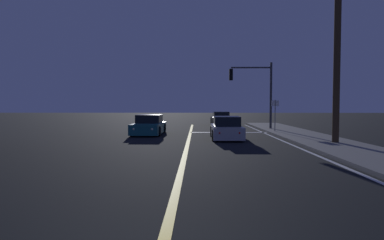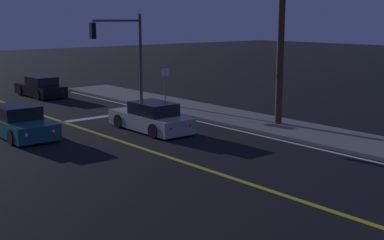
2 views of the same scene
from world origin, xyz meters
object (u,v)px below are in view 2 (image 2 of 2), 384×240
car_lead_oncoming_silver (151,118)px  utility_pole_right (281,26)px  car_far_approaching_teal (19,123)px  traffic_signal_near_right (123,45)px  car_side_waiting_black (41,88)px  street_sign_corner (165,82)px

car_lead_oncoming_silver → utility_pole_right: bearing=-31.2°
car_far_approaching_teal → traffic_signal_near_right: 9.27m
car_side_waiting_black → car_far_approaching_teal: 11.77m
car_lead_oncoming_silver → car_far_approaching_teal: size_ratio=1.02×
car_lead_oncoming_silver → street_sign_corner: street_sign_corner is taller
car_side_waiting_black → street_sign_corner: 9.91m
car_far_approaching_teal → utility_pole_right: bearing=150.8°
street_sign_corner → car_side_waiting_black: bearing=109.0°
car_lead_oncoming_silver → car_far_approaching_teal: 5.80m
car_lead_oncoming_silver → traffic_signal_near_right: traffic_signal_near_right is taller
car_lead_oncoming_silver → utility_pole_right: (5.20, -3.18, 4.15)m
car_lead_oncoming_silver → car_far_approaching_teal: (-5.05, 2.86, 0.00)m
car_side_waiting_black → car_far_approaching_teal: size_ratio=0.97×
car_lead_oncoming_silver → traffic_signal_near_right: size_ratio=0.86×
car_far_approaching_teal → utility_pole_right: (10.24, -6.04, 4.15)m
utility_pole_right → street_sign_corner: 7.85m
street_sign_corner → car_lead_oncoming_silver: bearing=-134.4°
car_far_approaching_teal → street_sign_corner: street_sign_corner is taller
utility_pole_right → car_far_approaching_teal: bearing=149.5°
car_far_approaching_teal → traffic_signal_near_right: bearing=-152.9°
car_side_waiting_black → street_sign_corner: street_sign_corner is taller
traffic_signal_near_right → car_lead_oncoming_silver: bearing=66.8°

